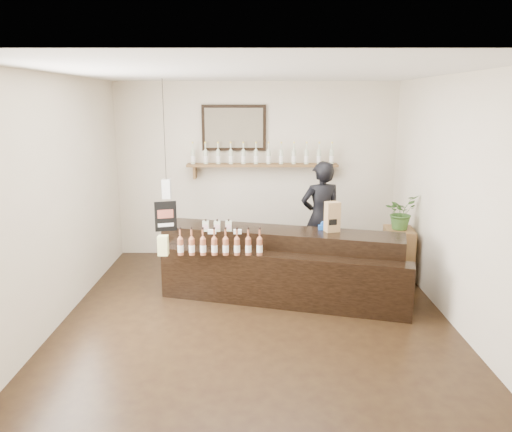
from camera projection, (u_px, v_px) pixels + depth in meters
The scene contains 10 objects.
ground at pixel (256, 315), 5.96m from camera, with size 5.00×5.00×0.00m, color black.
room_shell at pixel (256, 174), 5.58m from camera, with size 5.00×5.00×5.00m.
back_wall_decor at pixel (247, 149), 7.88m from camera, with size 2.66×0.96×1.69m.
counter at pixel (280, 266), 6.44m from camera, with size 3.16×1.62×1.02m.
promo_sign at pixel (166, 216), 6.34m from camera, with size 0.27×0.10×0.39m.
paper_bag at pixel (332, 217), 6.32m from camera, with size 0.20×0.17×0.38m.
tape_dispenser at pixel (324, 226), 6.43m from camera, with size 0.14×0.06×0.11m.
side_cabinet at pixel (398, 255), 7.01m from camera, with size 0.44×0.56×0.76m.
potted_plant at pixel (401, 212), 6.87m from camera, with size 0.43×0.37×0.48m, color #365D25.
shopkeeper at pixel (321, 210), 7.26m from camera, with size 0.68×0.45×1.88m, color black.
Camera 1 is at (0.01, -5.54, 2.50)m, focal length 35.00 mm.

